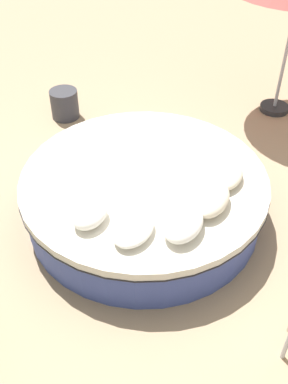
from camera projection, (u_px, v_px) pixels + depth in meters
The scene contains 8 objects.
ground_plane at pixel (144, 214), 5.23m from camera, with size 16.00×16.00×0.00m, color #9E8466.
round_bed at pixel (144, 195), 5.04m from camera, with size 2.71×2.71×0.57m.
throw_pillow_0 at pixel (90, 214), 4.27m from camera, with size 0.42×0.30×0.19m, color white.
throw_pillow_1 at pixel (134, 229), 4.15m from camera, with size 0.51×0.35×0.15m, color white.
throw_pillow_2 at pixel (183, 224), 4.16m from camera, with size 0.52×0.35×0.20m, color white.
throw_pillow_3 at pixel (212, 199), 4.43m from camera, with size 0.55×0.33×0.19m, color beige.
throw_pillow_4 at pixel (226, 176), 4.74m from camera, with size 0.51×0.33×0.16m, color beige.
side_table at pixel (65, 104), 6.72m from camera, with size 0.41×0.41×0.43m, color #333338.
Camera 1 is at (-3.40, -1.66, 3.62)m, focal length 41.93 mm.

